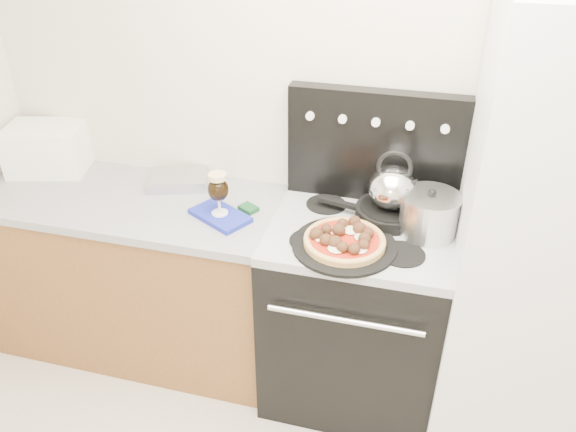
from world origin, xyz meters
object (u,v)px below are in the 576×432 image
(fridge, at_px, (543,250))
(oven_mitt, at_px, (220,216))
(pizza, at_px, (345,239))
(stock_pot, at_px, (429,216))
(stove_body, at_px, (354,315))
(tea_kettle, at_px, (393,184))
(toaster_oven, at_px, (47,148))
(beer_glass, at_px, (219,194))
(base_cabinet, at_px, (140,276))
(skillet, at_px, (390,212))
(pizza_pan, at_px, (344,245))

(fridge, relative_size, oven_mitt, 7.22)
(pizza, relative_size, stock_pot, 1.39)
(stove_body, bearing_deg, tea_kettle, 47.52)
(fridge, distance_m, toaster_oven, 2.31)
(oven_mitt, bearing_deg, tea_kettle, 12.29)
(fridge, height_order, beer_glass, fridge)
(base_cabinet, xyz_separation_m, oven_mitt, (0.49, -0.07, 0.48))
(base_cabinet, bearing_deg, skillet, 4.11)
(toaster_oven, distance_m, pizza_pan, 1.59)
(stove_body, height_order, toaster_oven, toaster_oven)
(stock_pot, bearing_deg, fridge, -7.13)
(tea_kettle, bearing_deg, pizza_pan, -137.73)
(oven_mitt, distance_m, skillet, 0.73)
(base_cabinet, bearing_deg, oven_mitt, -7.91)
(stove_body, distance_m, pizza_pan, 0.51)
(beer_glass, height_order, pizza, beer_glass)
(beer_glass, relative_size, pizza_pan, 0.47)
(fridge, bearing_deg, pizza, -170.27)
(beer_glass, bearing_deg, skillet, 12.29)
(pizza_pan, height_order, skillet, skillet)
(oven_mitt, relative_size, skillet, 0.91)
(beer_glass, height_order, skillet, beer_glass)
(beer_glass, relative_size, stock_pot, 0.85)
(stove_body, bearing_deg, pizza, -106.99)
(toaster_oven, bearing_deg, beer_glass, -27.43)
(fridge, bearing_deg, beer_glass, -179.19)
(stove_body, height_order, beer_glass, beer_glass)
(stock_pot, bearing_deg, oven_mitt, -175.19)
(base_cabinet, height_order, oven_mitt, oven_mitt)
(stove_body, distance_m, beer_glass, 0.84)
(fridge, xyz_separation_m, stock_pot, (-0.44, 0.05, 0.05))
(stove_body, distance_m, oven_mitt, 0.77)
(stove_body, distance_m, pizza, 0.54)
(base_cabinet, height_order, skillet, skillet)
(oven_mitt, bearing_deg, toaster_oven, 167.11)
(pizza_pan, bearing_deg, fridge, 9.73)
(fridge, relative_size, skillet, 6.53)
(base_cabinet, bearing_deg, beer_glass, -7.91)
(skillet, bearing_deg, pizza_pan, -119.38)
(oven_mitt, distance_m, pizza, 0.58)
(skillet, bearing_deg, tea_kettle, 0.00)
(toaster_oven, height_order, stock_pot, toaster_oven)
(oven_mitt, distance_m, tea_kettle, 0.75)
(base_cabinet, bearing_deg, pizza_pan, -9.55)
(beer_glass, xyz_separation_m, pizza_pan, (0.56, -0.11, -0.09))
(beer_glass, xyz_separation_m, tea_kettle, (0.71, 0.16, 0.06))
(pizza, distance_m, skillet, 0.30)
(toaster_oven, distance_m, beer_glass, 1.02)
(beer_glass, distance_m, pizza, 0.58)
(skillet, xyz_separation_m, tea_kettle, (0.00, 0.00, 0.14))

